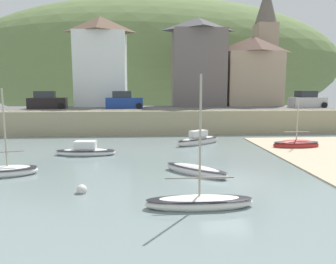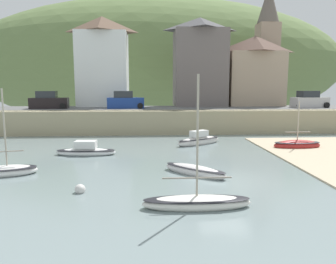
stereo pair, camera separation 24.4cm
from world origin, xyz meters
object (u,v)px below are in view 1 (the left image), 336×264
waterfront_building_left (101,61)px  parked_car_near_slipway (47,101)px  sailboat_tall_mast (196,171)px  mooring_buoy (82,190)px  sailboat_blue_trim (198,140)px  waterfront_building_right (253,71)px  fishing_boat_green (199,202)px  rowboat_small_beached (296,145)px  parked_car_end_of_row (307,101)px  parked_car_by_wall (124,101)px  church_with_spire (265,43)px  sailboat_white_hull (86,151)px  waterfront_building_centre (198,62)px  sailboat_far_left (8,171)px

waterfront_building_left → parked_car_near_slipway: waterfront_building_left is taller
sailboat_tall_mast → mooring_buoy: bearing=-112.3°
sailboat_blue_trim → mooring_buoy: size_ratio=8.79×
waterfront_building_right → fishing_boat_green: bearing=-111.9°
waterfront_building_right → rowboat_small_beached: size_ratio=2.25×
parked_car_near_slipway → parked_car_end_of_row: size_ratio=0.99×
rowboat_small_beached → parked_car_near_slipway: (-22.92, 12.35, 2.93)m
parked_car_end_of_row → sailboat_blue_trim: bearing=-151.9°
waterfront_building_left → waterfront_building_right: waterfront_building_left is taller
waterfront_building_left → parked_car_by_wall: bearing=-55.9°
church_with_spire → sailboat_white_hull: church_with_spire is taller
waterfront_building_right → sailboat_white_hull: (-18.08, -18.36, -6.60)m
waterfront_building_centre → parked_car_by_wall: bearing=-153.7°
waterfront_building_centre → rowboat_small_beached: (5.28, -16.85, -7.68)m
sailboat_far_left → sailboat_blue_trim: (12.04, 8.79, 0.10)m
waterfront_building_centre → parked_car_near_slipway: (-17.63, -4.50, -4.75)m
waterfront_building_centre → mooring_buoy: (-9.59, -26.77, -7.81)m
waterfront_building_right → parked_car_end_of_row: 7.79m
sailboat_far_left → sailboat_blue_trim: sailboat_far_left is taller
mooring_buoy → church_with_spire: bearing=57.4°
waterfront_building_centre → rowboat_small_beached: size_ratio=2.81×
sailboat_tall_mast → parked_car_end_of_row: bearing=92.2°
sailboat_tall_mast → rowboat_small_beached: bearing=80.0°
sailboat_tall_mast → sailboat_white_hull: size_ratio=0.83×
sailboat_tall_mast → parked_car_end_of_row: size_ratio=0.84×
waterfront_building_left → fishing_boat_green: (7.68, -28.91, -7.74)m
parked_car_end_of_row → rowboat_small_beached: bearing=-126.5°
sailboat_blue_trim → sailboat_tall_mast: bearing=-133.1°
waterfront_building_centre → sailboat_blue_trim: 16.68m
sailboat_blue_trim → parked_car_end_of_row: size_ratio=1.01×
sailboat_far_left → parked_car_by_wall: bearing=61.1°
waterfront_building_centre → sailboat_far_left: (-14.26, -23.47, -7.71)m
waterfront_building_left → sailboat_blue_trim: size_ratio=2.54×
parked_car_end_of_row → mooring_buoy: parked_car_end_of_row is taller
waterfront_building_centre → parked_car_end_of_row: size_ratio=2.57×
waterfront_building_right → fishing_boat_green: waterfront_building_right is taller
fishing_boat_green → parked_car_end_of_row: 29.78m
sailboat_blue_trim → parked_car_end_of_row: 17.97m
rowboat_small_beached → waterfront_building_right: bearing=81.4°
parked_car_by_wall → parked_car_near_slipway: bearing=177.5°
parked_car_end_of_row → sailboat_white_hull: bearing=-156.1°
parked_car_by_wall → rowboat_small_beached: bearing=-43.2°
waterfront_building_right → church_with_spire: (2.96, 4.00, 4.01)m
sailboat_far_left → rowboat_small_beached: (19.54, 6.61, 0.03)m
waterfront_building_left → sailboat_blue_trim: waterfront_building_left is taller
waterfront_building_right → mooring_buoy: 32.27m
church_with_spire → fishing_boat_green: church_with_spire is taller
waterfront_building_left → church_with_spire: size_ratio=0.67×
waterfront_building_left → parked_car_by_wall: waterfront_building_left is taller
sailboat_white_hull → parked_car_near_slipway: size_ratio=1.02×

